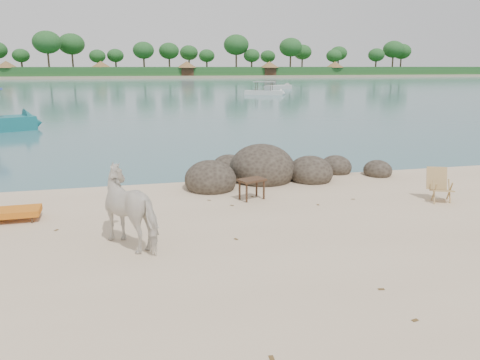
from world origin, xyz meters
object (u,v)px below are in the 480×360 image
(lounge_chair, at_px, (2,210))
(deck_chair, at_px, (442,187))
(cow, at_px, (134,208))
(boulders, at_px, (267,172))
(side_table, at_px, (252,190))

(lounge_chair, xyz_separation_m, deck_chair, (10.41, -0.91, 0.13))
(cow, bearing_deg, lounge_chair, -72.01)
(boulders, relative_size, side_table, 9.87)
(cow, xyz_separation_m, deck_chair, (7.58, 1.13, -0.32))
(boulders, relative_size, deck_chair, 7.78)
(cow, relative_size, deck_chair, 2.09)
(boulders, bearing_deg, deck_chair, -42.39)
(cow, bearing_deg, side_table, -176.69)
(cow, height_order, side_table, cow)
(boulders, xyz_separation_m, side_table, (-1.00, -1.97, -0.01))
(cow, distance_m, side_table, 3.88)
(boulders, distance_m, side_table, 2.21)
(cow, relative_size, side_table, 2.65)
(cow, height_order, deck_chair, cow)
(lounge_chair, bearing_deg, side_table, 2.18)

